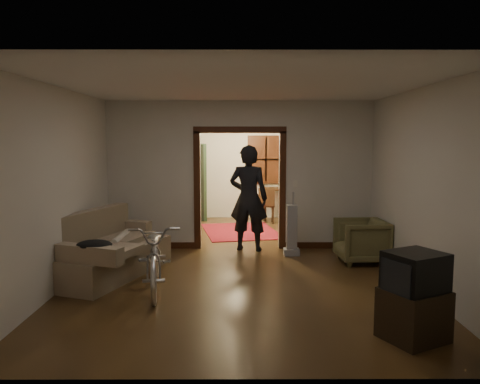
{
  "coord_description": "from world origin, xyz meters",
  "views": [
    {
      "loc": [
        -0.03,
        -8.12,
        2.08
      ],
      "look_at": [
        0.0,
        -0.3,
        1.2
      ],
      "focal_mm": 35.0,
      "sensor_mm": 36.0,
      "label": 1
    }
  ],
  "objects_px": {
    "sofa": "(110,244)",
    "desk": "(284,204)",
    "person": "(248,198)",
    "bicycle": "(156,255)",
    "armchair": "(361,241)",
    "locker": "(186,182)"
  },
  "relations": [
    {
      "from": "sofa",
      "to": "armchair",
      "type": "distance_m",
      "value": 4.13
    },
    {
      "from": "sofa",
      "to": "person",
      "type": "bearing_deg",
      "value": 56.69
    },
    {
      "from": "sofa",
      "to": "desk",
      "type": "height_order",
      "value": "sofa"
    },
    {
      "from": "sofa",
      "to": "desk",
      "type": "distance_m",
      "value": 5.9
    },
    {
      "from": "armchair",
      "to": "locker",
      "type": "bearing_deg",
      "value": -143.79
    },
    {
      "from": "person",
      "to": "desk",
      "type": "height_order",
      "value": "person"
    },
    {
      "from": "armchair",
      "to": "locker",
      "type": "xyz_separation_m",
      "value": [
        -3.43,
        4.17,
        0.62
      ]
    },
    {
      "from": "armchair",
      "to": "desk",
      "type": "height_order",
      "value": "desk"
    },
    {
      "from": "bicycle",
      "to": "locker",
      "type": "relative_size",
      "value": 0.94
    },
    {
      "from": "person",
      "to": "armchair",
      "type": "bearing_deg",
      "value": 167.46
    },
    {
      "from": "locker",
      "to": "desk",
      "type": "height_order",
      "value": "locker"
    },
    {
      "from": "bicycle",
      "to": "locker",
      "type": "xyz_separation_m",
      "value": [
        -0.2,
        5.63,
        0.5
      ]
    },
    {
      "from": "locker",
      "to": "desk",
      "type": "bearing_deg",
      "value": -9.94
    },
    {
      "from": "locker",
      "to": "bicycle",
      "type": "bearing_deg",
      "value": -99.25
    },
    {
      "from": "bicycle",
      "to": "armchair",
      "type": "bearing_deg",
      "value": 15.6
    },
    {
      "from": "bicycle",
      "to": "person",
      "type": "height_order",
      "value": "person"
    },
    {
      "from": "desk",
      "to": "armchair",
      "type": "bearing_deg",
      "value": -65.61
    },
    {
      "from": "armchair",
      "to": "desk",
      "type": "bearing_deg",
      "value": -171.15
    },
    {
      "from": "person",
      "to": "desk",
      "type": "relative_size",
      "value": 1.78
    },
    {
      "from": "bicycle",
      "to": "locker",
      "type": "distance_m",
      "value": 5.66
    },
    {
      "from": "bicycle",
      "to": "person",
      "type": "relative_size",
      "value": 0.93
    },
    {
      "from": "person",
      "to": "bicycle",
      "type": "bearing_deg",
      "value": 72.94
    }
  ]
}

